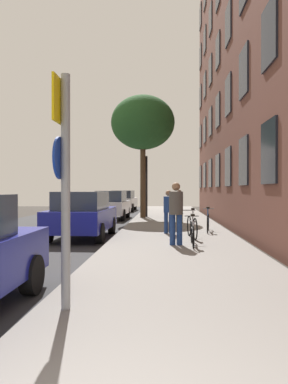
{
  "coord_description": "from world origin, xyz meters",
  "views": [
    {
      "loc": [
        0.75,
        -1.55,
        1.7
      ],
      "look_at": [
        0.04,
        11.04,
        1.62
      ],
      "focal_mm": 34.95,
      "sensor_mm": 36.0,
      "label": 1
    }
  ],
  "objects_px": {
    "bicycle_1": "(192,226)",
    "pedestrian_2": "(179,204)",
    "pedestrian_1": "(168,209)",
    "car_1": "(83,214)",
    "sign_post": "(64,172)",
    "bicycle_2": "(208,222)",
    "tree_near": "(143,123)",
    "car_2": "(112,205)",
    "traffic_light": "(145,175)",
    "car_3": "(124,200)",
    "bicycle_0": "(192,233)",
    "pedestrian_0": "(176,209)"
  },
  "relations": [
    {
      "from": "pedestrian_0",
      "to": "pedestrian_1",
      "type": "height_order",
      "value": "pedestrian_0"
    },
    {
      "from": "car_2",
      "to": "car_3",
      "type": "bearing_deg",
      "value": 91.74
    },
    {
      "from": "sign_post",
      "to": "tree_near",
      "type": "relative_size",
      "value": 0.45
    },
    {
      "from": "pedestrian_1",
      "to": "car_2",
      "type": "bearing_deg",
      "value": 112.4
    },
    {
      "from": "sign_post",
      "to": "car_3",
      "type": "bearing_deg",
      "value": 94.56
    },
    {
      "from": "tree_near",
      "to": "car_1",
      "type": "xyz_separation_m",
      "value": [
        -1.6,
        -8.33,
        -4.64
      ]
    },
    {
      "from": "pedestrian_1",
      "to": "car_1",
      "type": "distance_m",
      "value": 3.06
    },
    {
      "from": "sign_post",
      "to": "car_3",
      "type": "distance_m",
      "value": 24.73
    },
    {
      "from": "sign_post",
      "to": "bicycle_0",
      "type": "bearing_deg",
      "value": 69.84
    },
    {
      "from": "pedestrian_2",
      "to": "car_2",
      "type": "bearing_deg",
      "value": 137.73
    },
    {
      "from": "tree_near",
      "to": "pedestrian_2",
      "type": "xyz_separation_m",
      "value": [
        1.94,
        -3.38,
        -4.46
      ]
    },
    {
      "from": "sign_post",
      "to": "bicycle_2",
      "type": "distance_m",
      "value": 9.86
    },
    {
      "from": "bicycle_1",
      "to": "bicycle_2",
      "type": "distance_m",
      "value": 2.06
    },
    {
      "from": "pedestrian_0",
      "to": "pedestrian_2",
      "type": "distance_m",
      "value": 7.13
    },
    {
      "from": "bicycle_0",
      "to": "bicycle_1",
      "type": "relative_size",
      "value": 0.96
    },
    {
      "from": "pedestrian_1",
      "to": "car_3",
      "type": "height_order",
      "value": "pedestrian_1"
    },
    {
      "from": "pedestrian_2",
      "to": "car_3",
      "type": "xyz_separation_m",
      "value": [
        -3.98,
        11.71,
        -0.17
      ]
    },
    {
      "from": "tree_near",
      "to": "car_1",
      "type": "distance_m",
      "value": 9.67
    },
    {
      "from": "bicycle_2",
      "to": "traffic_light",
      "type": "bearing_deg",
      "value": 110.5
    },
    {
      "from": "traffic_light",
      "to": "bicycle_2",
      "type": "height_order",
      "value": "traffic_light"
    },
    {
      "from": "pedestrian_2",
      "to": "car_3",
      "type": "height_order",
      "value": "pedestrian_2"
    },
    {
      "from": "bicycle_2",
      "to": "sign_post",
      "type": "bearing_deg",
      "value": -107.6
    },
    {
      "from": "bicycle_0",
      "to": "bicycle_2",
      "type": "relative_size",
      "value": 1.01
    },
    {
      "from": "sign_post",
      "to": "pedestrian_2",
      "type": "height_order",
      "value": "sign_post"
    },
    {
      "from": "pedestrian_0",
      "to": "pedestrian_1",
      "type": "distance_m",
      "value": 2.83
    },
    {
      "from": "tree_near",
      "to": "car_2",
      "type": "distance_m",
      "value": 4.97
    },
    {
      "from": "bicycle_1",
      "to": "pedestrian_2",
      "type": "distance_m",
      "value": 5.58
    },
    {
      "from": "bicycle_0",
      "to": "pedestrian_2",
      "type": "distance_m",
      "value": 7.19
    },
    {
      "from": "pedestrian_1",
      "to": "sign_post",
      "type": "bearing_deg",
      "value": -99.58
    },
    {
      "from": "pedestrian_0",
      "to": "pedestrian_2",
      "type": "bearing_deg",
      "value": 87.05
    },
    {
      "from": "sign_post",
      "to": "traffic_light",
      "type": "bearing_deg",
      "value": 89.47
    },
    {
      "from": "bicycle_2",
      "to": "car_1",
      "type": "bearing_deg",
      "value": -163.48
    },
    {
      "from": "sign_post",
      "to": "traffic_light",
      "type": "relative_size",
      "value": 0.88
    },
    {
      "from": "car_2",
      "to": "tree_near",
      "type": "bearing_deg",
      "value": -0.04
    },
    {
      "from": "bicycle_1",
      "to": "car_3",
      "type": "xyz_separation_m",
      "value": [
        -4.18,
        17.26,
        0.33
      ]
    },
    {
      "from": "bicycle_2",
      "to": "car_1",
      "type": "xyz_separation_m",
      "value": [
        -4.48,
        -1.33,
        0.35
      ]
    },
    {
      "from": "pedestrian_2",
      "to": "car_2",
      "type": "height_order",
      "value": "pedestrian_2"
    },
    {
      "from": "traffic_light",
      "to": "car_2",
      "type": "distance_m",
      "value": 2.57
    },
    {
      "from": "sign_post",
      "to": "traffic_light",
      "type": "xyz_separation_m",
      "value": [
        0.15,
        16.77,
        0.6
      ]
    },
    {
      "from": "pedestrian_1",
      "to": "pedestrian_2",
      "type": "height_order",
      "value": "pedestrian_2"
    },
    {
      "from": "tree_near",
      "to": "pedestrian_1",
      "type": "distance_m",
      "value": 8.99
    },
    {
      "from": "tree_near",
      "to": "car_2",
      "type": "bearing_deg",
      "value": 179.96
    },
    {
      "from": "bicycle_0",
      "to": "traffic_light",
      "type": "bearing_deg",
      "value": 100.06
    },
    {
      "from": "sign_post",
      "to": "bicycle_1",
      "type": "bearing_deg",
      "value": 73.28
    },
    {
      "from": "bicycle_0",
      "to": "car_1",
      "type": "relative_size",
      "value": 0.42
    },
    {
      "from": "pedestrian_2",
      "to": "car_2",
      "type": "relative_size",
      "value": 0.4
    },
    {
      "from": "pedestrian_2",
      "to": "bicycle_2",
      "type": "bearing_deg",
      "value": -75.52
    },
    {
      "from": "tree_near",
      "to": "car_3",
      "type": "bearing_deg",
      "value": 103.75
    },
    {
      "from": "pedestrian_2",
      "to": "car_1",
      "type": "xyz_separation_m",
      "value": [
        -3.55,
        -4.95,
        -0.18
      ]
    },
    {
      "from": "sign_post",
      "to": "tree_near",
      "type": "xyz_separation_m",
      "value": [
        0.07,
        16.3,
        3.55
      ]
    }
  ]
}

